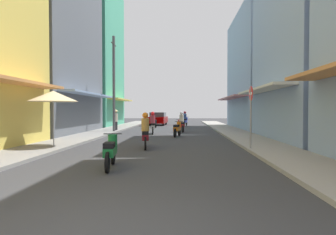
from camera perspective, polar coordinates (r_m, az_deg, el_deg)
name	(u,v)px	position (r m, az deg, el deg)	size (l,w,h in m)	color
ground_plane	(166,136)	(18.65, -0.47, -3.69)	(84.20, 84.20, 0.00)	#38383A
sidewalk_left	(93,135)	(19.56, -14.80, -3.32)	(2.17, 46.27, 0.12)	gray
sidewalk_right	(240,135)	(18.96, 14.33, -3.47)	(2.17, 46.27, 0.12)	#9E9991
building_left_mid	(42,42)	(22.74, -24.00, 13.66)	(7.05, 9.42, 13.07)	slate
building_left_far	(88,57)	(31.73, -15.77, 11.59)	(7.05, 8.13, 14.60)	#4CB28C
building_right_far	(270,71)	(27.35, 19.83, 8.73)	(7.05, 10.88, 10.37)	#8CA5CC
motorbike_orange	(177,129)	(18.08, 1.89, -2.25)	(0.61, 1.79, 0.96)	black
motorbike_white	(153,124)	(20.05, -3.07, -1.32)	(0.55, 1.81, 1.58)	black
motorbike_maroon	(145,132)	(12.49, -4.57, -2.98)	(0.56, 1.80, 1.58)	black
motorbike_green	(111,150)	(8.43, -11.42, -6.50)	(0.55, 1.81, 0.96)	black
motorbike_black	(154,122)	(27.86, -2.75, -0.96)	(0.68, 1.77, 0.96)	black
motorbike_red	(181,123)	(21.96, 2.65, -1.08)	(0.63, 1.79, 1.58)	black
motorbike_blue	(185,119)	(30.18, 3.47, -0.40)	(0.64, 1.78, 1.58)	black
parked_car	(158,119)	(32.16, -1.99, -0.22)	(1.96, 4.18, 1.45)	#8C0000
pedestrian_crossing	(116,119)	(22.73, -10.45, -0.30)	(0.44, 0.44, 1.75)	#262628
vendor_umbrella	(53,96)	(13.02, -22.03, 3.97)	(2.05, 2.05, 2.49)	#99999E
utility_pole	(114,84)	(21.61, -10.81, 6.70)	(0.20, 1.20, 7.16)	#4C4C4F
street_sign_no_entry	(251,109)	(12.04, 16.28, 1.63)	(0.07, 0.60, 2.65)	gray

